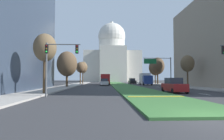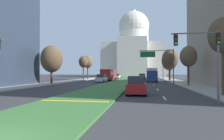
{
  "view_description": "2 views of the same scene",
  "coord_description": "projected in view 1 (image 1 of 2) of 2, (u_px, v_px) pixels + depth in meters",
  "views": [
    {
      "loc": [
        -4.68,
        -7.75,
        1.77
      ],
      "look_at": [
        -2.53,
        39.09,
        3.92
      ],
      "focal_mm": 29.77,
      "sensor_mm": 36.0,
      "label": 1
    },
    {
      "loc": [
        4.94,
        -4.95,
        2.25
      ],
      "look_at": [
        -0.58,
        29.55,
        2.62
      ],
      "focal_mm": 31.9,
      "sensor_mm": 36.0,
      "label": 2
    }
  ],
  "objects": [
    {
      "name": "capitol_building",
      "position": [
        112.0,
        59.0,
        104.05
      ],
      "size": [
        29.32,
        29.87,
        34.05
      ],
      "color": "beige",
      "rests_on": "ground_plane"
    },
    {
      "name": "median_curb_nose",
      "position": [
        156.0,
        97.0,
        16.57
      ],
      "size": [
        5.0,
        0.5,
        0.04
      ],
      "primitive_type": "cube",
      "color": "gold",
      "rests_on": "grass_median"
    },
    {
      "name": "sidewalk_right",
      "position": [
        172.0,
        85.0,
        46.99
      ],
      "size": [
        4.0,
        86.91,
        0.15
      ],
      "primitive_type": "cube",
      "color": "#9E9991",
      "rests_on": "ground_plane"
    },
    {
      "name": "street_tree_right_far",
      "position": [
        158.0,
        66.0,
        55.57
      ],
      "size": [
        4.07,
        4.07,
        8.08
      ],
      "color": "#4C3823",
      "rests_on": "ground_plane"
    },
    {
      "name": "sedan_distant",
      "position": [
        132.0,
        81.0,
        59.01
      ],
      "size": [
        2.02,
        4.26,
        1.84
      ],
      "color": "black",
      "rests_on": "ground_plane"
    },
    {
      "name": "overhead_guide_sign",
      "position": [
        160.0,
        65.0,
        41.25
      ],
      "size": [
        6.31,
        0.2,
        6.5
      ],
      "color": "#515456",
      "rests_on": "ground_plane"
    },
    {
      "name": "street_tree_left_distant",
      "position": [
        83.0,
        68.0,
        58.57
      ],
      "size": [
        2.94,
        2.94,
        7.11
      ],
      "color": "#4C3823",
      "rests_on": "ground_plane"
    },
    {
      "name": "street_tree_left_near",
      "position": [
        45.0,
        48.0,
        20.71
      ],
      "size": [
        2.5,
        2.5,
        6.79
      ],
      "color": "#4C3823",
      "rests_on": "ground_plane"
    },
    {
      "name": "traffic_light_far_right",
      "position": [
        150.0,
        74.0,
        58.93
      ],
      "size": [
        0.28,
        0.35,
        5.2
      ],
      "color": "#515456",
      "rests_on": "ground_plane"
    },
    {
      "name": "box_truck_delivery",
      "position": [
        146.0,
        79.0,
        50.53
      ],
      "size": [
        2.4,
        6.4,
        3.2
      ],
      "color": "navy",
      "rests_on": "ground_plane"
    },
    {
      "name": "sedan_midblock",
      "position": [
        105.0,
        82.0,
        46.28
      ],
      "size": [
        2.21,
        4.24,
        1.78
      ],
      "color": "silver",
      "rests_on": "ground_plane"
    },
    {
      "name": "street_tree_right_distant",
      "position": [
        155.0,
        68.0,
        58.86
      ],
      "size": [
        4.03,
        4.03,
        7.78
      ],
      "color": "#4C3823",
      "rests_on": "ground_plane"
    },
    {
      "name": "street_tree_left_mid",
      "position": [
        67.0,
        64.0,
        37.18
      ],
      "size": [
        4.02,
        4.02,
        7.22
      ],
      "color": "#4C3823",
      "rests_on": "ground_plane"
    },
    {
      "name": "city_bus",
      "position": [
        105.0,
        78.0,
        54.72
      ],
      "size": [
        2.62,
        11.0,
        2.95
      ],
      "color": "#B21E1E",
      "rests_on": "ground_plane"
    },
    {
      "name": "traffic_light_near_left",
      "position": [
        55.0,
        57.0,
        17.73
      ],
      "size": [
        3.34,
        0.35,
        5.2
      ],
      "color": "#515456",
      "rests_on": "ground_plane"
    },
    {
      "name": "lane_dashes_right",
      "position": [
        144.0,
        85.0,
        52.67
      ],
      "size": [
        0.16,
        72.01,
        0.01
      ],
      "color": "silver",
      "rests_on": "ground_plane"
    },
    {
      "name": "street_tree_right_mid",
      "position": [
        187.0,
        64.0,
        36.86
      ],
      "size": [
        2.66,
        2.66,
        6.42
      ],
      "color": "#4C3823",
      "rests_on": "ground_plane"
    },
    {
      "name": "grass_median",
      "position": [
        120.0,
        85.0,
        51.23
      ],
      "size": [
        5.55,
        86.91,
        0.14
      ],
      "primitive_type": "cube",
      "color": "#386B33",
      "rests_on": "ground_plane"
    },
    {
      "name": "sedan_lead_stopped",
      "position": [
        174.0,
        86.0,
        23.34
      ],
      "size": [
        2.01,
        4.29,
        1.86
      ],
      "color": "maroon",
      "rests_on": "ground_plane"
    },
    {
      "name": "ground_plane",
      "position": [
        119.0,
        84.0,
        56.05
      ],
      "size": [
        260.0,
        260.0,
        0.0
      ],
      "primitive_type": "plane",
      "color": "#333335"
    },
    {
      "name": "sidewalk_left",
      "position": [
        71.0,
        85.0,
        45.83
      ],
      "size": [
        4.0,
        86.91,
        0.15
      ],
      "primitive_type": "cube",
      "color": "#9E9991",
      "rests_on": "ground_plane"
    },
    {
      "name": "sedan_far_horizon",
      "position": [
        105.0,
        81.0,
        69.87
      ],
      "size": [
        1.96,
        4.32,
        1.72
      ],
      "color": "silver",
      "rests_on": "ground_plane"
    },
    {
      "name": "street_tree_left_far",
      "position": [
        80.0,
        68.0,
        55.66
      ],
      "size": [
        2.57,
        2.57,
        6.73
      ],
      "color": "#4C3823",
      "rests_on": "ground_plane"
    }
  ]
}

